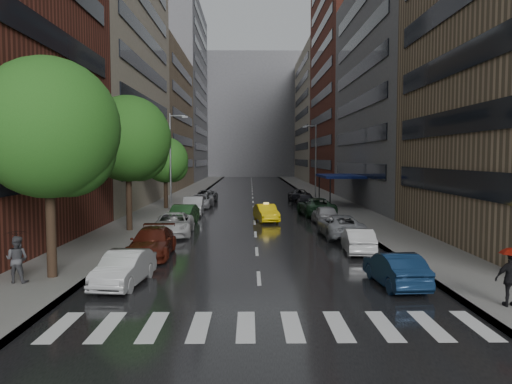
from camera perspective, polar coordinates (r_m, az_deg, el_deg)
ground at (r=17.52m, az=0.57°, el=-12.97°), size 220.00×220.00×0.00m
road at (r=66.94m, az=-0.39°, el=-0.38°), size 14.00×140.00×0.01m
sidewalk_left at (r=67.49m, az=-8.06°, el=-0.32°), size 4.00×140.00×0.15m
sidewalk_right at (r=67.59m, az=7.26°, el=-0.31°), size 4.00×140.00×0.15m
crosswalk at (r=15.62m, az=1.50°, el=-15.07°), size 13.15×2.80×0.01m
buildings_left at (r=77.70m, az=-11.82°, el=11.96°), size 8.00×108.00×38.00m
buildings_right at (r=75.69m, az=11.23°, el=11.45°), size 8.05×109.10×36.00m
building_far at (r=135.19m, az=-0.56°, el=8.62°), size 40.00×14.00×32.00m
tree_near at (r=22.16m, az=-22.66°, el=6.73°), size 5.76×5.76×9.19m
tree_mid at (r=34.89m, az=-14.42°, el=5.90°), size 5.82×5.82×9.27m
tree_far at (r=49.44m, az=-10.31°, el=3.61°), size 4.44×4.44×7.07m
taxi at (r=39.68m, az=1.17°, el=-2.41°), size 2.12×4.35×1.37m
parked_cars_left at (r=39.64m, az=-8.00°, el=-2.39°), size 2.70×41.07×1.61m
parked_cars_right at (r=40.94m, az=7.41°, el=-2.18°), size 3.13×43.45×1.58m
ped_black_umbrella at (r=21.99m, az=-25.69°, el=-6.18°), size 0.96×0.98×2.09m
ped_red_umbrella at (r=18.76m, az=27.21°, el=-8.09°), size 1.10×0.82×2.01m
street_lamp_left at (r=47.32m, az=-9.66°, el=3.67°), size 1.74×0.22×9.00m
street_lamp_right at (r=62.28m, az=6.77°, el=3.77°), size 1.74×0.22×9.00m
awning at (r=52.63m, az=9.53°, el=1.79°), size 4.00×8.00×3.12m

